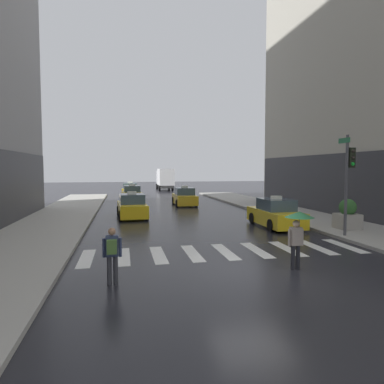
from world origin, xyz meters
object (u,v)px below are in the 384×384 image
Objects in this scene: taxi_lead at (275,214)px; taxi_fourth at (132,194)px; traffic_light_pole at (349,171)px; planter_near_corner at (348,215)px; pedestrian_with_backpack at (112,251)px; taxi_fifth at (130,190)px; box_truck at (165,178)px; taxi_third at (184,197)px; pedestrian_with_umbrella at (298,224)px; taxi_second at (132,207)px.

taxi_lead and taxi_fourth have the same top height.
traffic_light_pole is 3.13m from planter_near_corner.
taxi_fourth is at bearing 114.16° from traffic_light_pole.
traffic_light_pole is 12.06m from pedestrian_with_backpack.
taxi_fifth reaches higher than planter_near_corner.
traffic_light_pole reaches higher than pedestrian_with_backpack.
taxi_fourth is 0.61× the size of box_truck.
traffic_light_pole reaches higher than taxi_third.
pedestrian_with_umbrella is (-2.94, -8.11, 0.79)m from taxi_lead.
box_truck is at bearing 93.39° from taxi_lead.
taxi_fifth is 2.39× the size of pedestrian_with_umbrella.
taxi_third is at bearing 90.38° from pedestrian_with_umbrella.
traffic_light_pole is 17.50m from taxi_third.
pedestrian_with_umbrella is (5.08, -13.73, 0.79)m from taxi_second.
pedestrian_with_umbrella is at bearing -138.52° from traffic_light_pole.
taxi_fifth is (-4.65, 11.71, 0.00)m from taxi_third.
pedestrian_with_backpack is at bearing -152.43° from planter_near_corner.
traffic_light_pole is at bearing -125.89° from planter_near_corner.
box_truck reaches higher than pedestrian_with_backpack.
pedestrian_with_backpack is 1.03× the size of planter_near_corner.
taxi_third is 20.90m from pedestrian_with_umbrella.
taxi_third is (-3.08, 12.78, 0.00)m from taxi_lead.
taxi_second is at bearing -101.07° from box_truck.
taxi_fourth is at bearing 88.53° from taxi_second.
traffic_light_pole is at bearing -84.14° from box_truck.
planter_near_corner is (5.25, -37.94, -0.98)m from box_truck.
taxi_second is 2.89× the size of planter_near_corner.
taxi_fifth is 12.66m from box_truck.
taxi_second is 2.38× the size of pedestrian_with_umbrella.
pedestrian_with_umbrella reaches higher than pedestrian_with_backpack.
pedestrian_with_umbrella is at bearing 3.30° from pedestrian_with_backpack.
pedestrian_with_umbrella is at bearing -81.65° from taxi_fifth.
pedestrian_with_umbrella reaches higher than taxi_fourth.
box_truck is 38.31m from planter_near_corner.
taxi_lead is 19.34m from taxi_fourth.
box_truck is at bearing 95.86° from traffic_light_pole.
taxi_third and taxi_fifth have the same top height.
box_truck is (0.96, 23.01, 1.13)m from taxi_third.
traffic_light_pole is 30.00m from taxi_fifth.
pedestrian_with_umbrella reaches higher than planter_near_corner.
taxi_fourth is 2.37× the size of pedestrian_with_umbrella.
pedestrian_with_umbrella is 6.04m from pedestrian_with_backpack.
traffic_light_pole is 3.00× the size of planter_near_corner.
taxi_third is 1.00× the size of taxi_fourth.
taxi_lead is 35.87m from box_truck.
taxi_fourth is 26.22m from pedestrian_with_backpack.
traffic_light_pole is 39.81m from box_truck.
taxi_lead is 0.98× the size of taxi_fifth.
taxi_third is at bearing 74.56° from pedestrian_with_backpack.
traffic_light_pole is 4.96m from taxi_lead.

